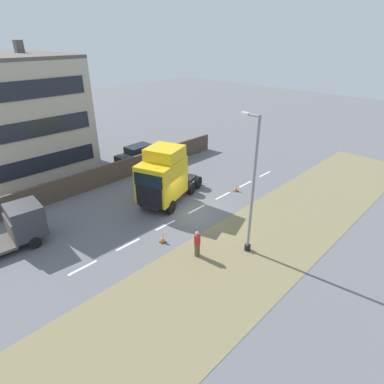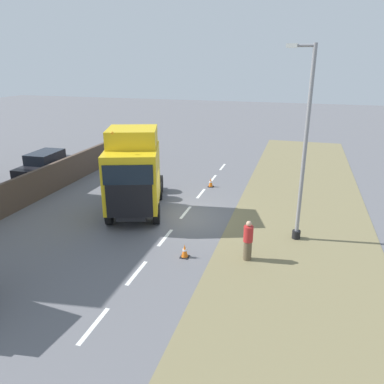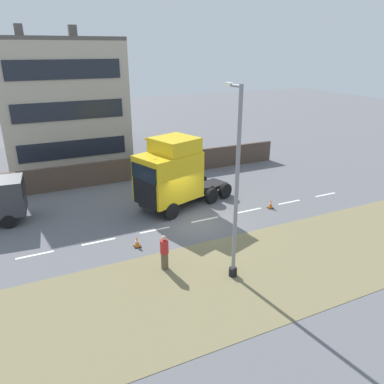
{
  "view_description": "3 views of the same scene",
  "coord_description": "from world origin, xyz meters",
  "px_view_note": "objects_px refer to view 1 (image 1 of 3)",
  "views": [
    {
      "loc": [
        -14.73,
        15.02,
        12.13
      ],
      "look_at": [
        -0.71,
        0.54,
        2.16
      ],
      "focal_mm": 30.0,
      "sensor_mm": 36.0,
      "label": 1
    },
    {
      "loc": [
        -5.64,
        17.23,
        7.78
      ],
      "look_at": [
        -0.95,
        1.32,
        1.95
      ],
      "focal_mm": 35.0,
      "sensor_mm": 36.0,
      "label": 2
    },
    {
      "loc": [
        -18.16,
        8.8,
        9.7
      ],
      "look_at": [
        -2.19,
        1.2,
        2.87
      ],
      "focal_mm": 35.0,
      "sensor_mm": 36.0,
      "label": 3
    }
  ],
  "objects_px": {
    "flatbed_truck": "(19,225)",
    "traffic_cone_lead": "(236,188)",
    "parked_car": "(138,155)",
    "lamp_post": "(252,195)",
    "lorry_cab": "(164,177)",
    "pedestrian": "(197,244)",
    "traffic_cone_trailing": "(163,239)"
  },
  "relations": [
    {
      "from": "traffic_cone_lead",
      "to": "flatbed_truck",
      "type": "bearing_deg",
      "value": 71.76
    },
    {
      "from": "lamp_post",
      "to": "pedestrian",
      "type": "distance_m",
      "value": 4.37
    },
    {
      "from": "flatbed_truck",
      "to": "traffic_cone_lead",
      "type": "distance_m",
      "value": 16.55
    },
    {
      "from": "flatbed_truck",
      "to": "traffic_cone_trailing",
      "type": "xyz_separation_m",
      "value": [
        -6.32,
        -6.34,
        -1.1
      ]
    },
    {
      "from": "parked_car",
      "to": "lamp_post",
      "type": "distance_m",
      "value": 17.38
    },
    {
      "from": "lorry_cab",
      "to": "lamp_post",
      "type": "relative_size",
      "value": 0.84
    },
    {
      "from": "flatbed_truck",
      "to": "lamp_post",
      "type": "height_order",
      "value": "lamp_post"
    },
    {
      "from": "flatbed_truck",
      "to": "pedestrian",
      "type": "bearing_deg",
      "value": 43.46
    },
    {
      "from": "flatbed_truck",
      "to": "pedestrian",
      "type": "relative_size",
      "value": 3.29
    },
    {
      "from": "lorry_cab",
      "to": "pedestrian",
      "type": "bearing_deg",
      "value": 135.71
    },
    {
      "from": "flatbed_truck",
      "to": "traffic_cone_lead",
      "type": "bearing_deg",
      "value": 77.4
    },
    {
      "from": "lorry_cab",
      "to": "traffic_cone_lead",
      "type": "relative_size",
      "value": 12.22
    },
    {
      "from": "flatbed_truck",
      "to": "traffic_cone_lead",
      "type": "relative_size",
      "value": 9.82
    },
    {
      "from": "lorry_cab",
      "to": "traffic_cone_trailing",
      "type": "bearing_deg",
      "value": 118.33
    },
    {
      "from": "flatbed_truck",
      "to": "lorry_cab",
      "type": "bearing_deg",
      "value": 81.82
    },
    {
      "from": "flatbed_truck",
      "to": "traffic_cone_lead",
      "type": "xyz_separation_m",
      "value": [
        -5.17,
        -15.68,
        -1.1
      ]
    },
    {
      "from": "pedestrian",
      "to": "traffic_cone_trailing",
      "type": "height_order",
      "value": "pedestrian"
    },
    {
      "from": "lorry_cab",
      "to": "traffic_cone_trailing",
      "type": "distance_m",
      "value": 5.67
    },
    {
      "from": "parked_car",
      "to": "traffic_cone_lead",
      "type": "bearing_deg",
      "value": -173.15
    },
    {
      "from": "lorry_cab",
      "to": "parked_car",
      "type": "bearing_deg",
      "value": -43.33
    },
    {
      "from": "parked_car",
      "to": "lamp_post",
      "type": "height_order",
      "value": "lamp_post"
    },
    {
      "from": "lorry_cab",
      "to": "pedestrian",
      "type": "relative_size",
      "value": 4.1
    },
    {
      "from": "parked_car",
      "to": "traffic_cone_trailing",
      "type": "relative_size",
      "value": 8.11
    },
    {
      "from": "traffic_cone_trailing",
      "to": "lamp_post",
      "type": "bearing_deg",
      "value": -144.5
    },
    {
      "from": "flatbed_truck",
      "to": "traffic_cone_trailing",
      "type": "height_order",
      "value": "flatbed_truck"
    },
    {
      "from": "pedestrian",
      "to": "flatbed_truck",
      "type": "bearing_deg",
      "value": 37.82
    },
    {
      "from": "pedestrian",
      "to": "traffic_cone_trailing",
      "type": "relative_size",
      "value": 2.98
    },
    {
      "from": "pedestrian",
      "to": "traffic_cone_lead",
      "type": "height_order",
      "value": "pedestrian"
    },
    {
      "from": "lamp_post",
      "to": "traffic_cone_lead",
      "type": "bearing_deg",
      "value": -48.43
    },
    {
      "from": "flatbed_truck",
      "to": "parked_car",
      "type": "relative_size",
      "value": 1.21
    },
    {
      "from": "lamp_post",
      "to": "traffic_cone_lead",
      "type": "relative_size",
      "value": 14.57
    },
    {
      "from": "lamp_post",
      "to": "traffic_cone_trailing",
      "type": "bearing_deg",
      "value": 35.5
    }
  ]
}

